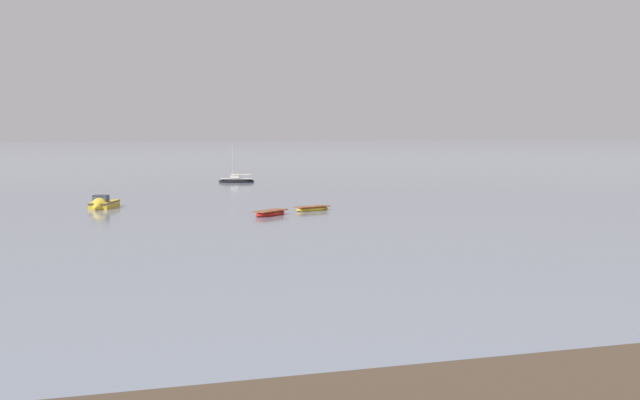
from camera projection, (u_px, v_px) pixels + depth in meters
rowboat_moored_0 at (312, 209)px, 71.74m from camera, size 3.41×2.17×0.51m
motorboat_moored_1 at (102, 205)px, 73.62m from camera, size 3.14×4.78×1.72m
rowboat_moored_6 at (270, 213)px, 67.82m from camera, size 3.50×3.19×0.56m
sailboat_moored_0 at (236, 181)px, 108.65m from camera, size 4.65×2.63×4.98m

